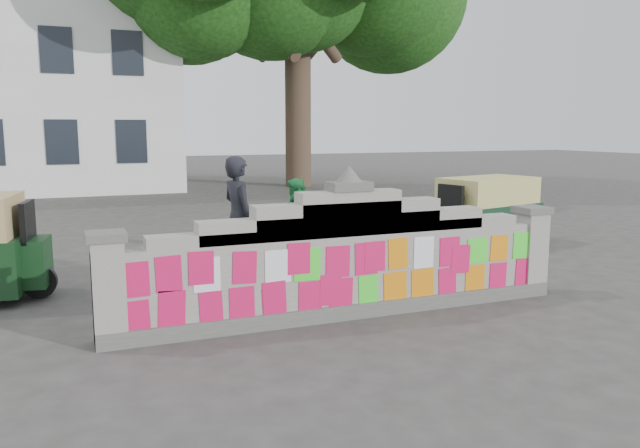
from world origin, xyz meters
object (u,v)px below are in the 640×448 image
Objects in this scene: cyclist_bike at (239,257)px; rickshaw_right at (485,210)px; pedestrian at (297,220)px; cyclist_rider at (239,233)px.

rickshaw_right is (5.93, 1.84, 0.21)m from cyclist_bike.
cyclist_bike is 1.31× the size of pedestrian.
cyclist_bike is 6.21m from rickshaw_right.
cyclist_rider is 1.16× the size of pedestrian.
rickshaw_right is (5.93, 1.84, -0.16)m from cyclist_rider.
pedestrian reaches higher than cyclist_bike.
cyclist_rider is at bearing -12.65° from cyclist_bike.
rickshaw_right is at bearing -85.38° from cyclist_bike.
rickshaw_right is at bearing -85.38° from cyclist_rider.
cyclist_bike is 0.37m from cyclist_rider.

